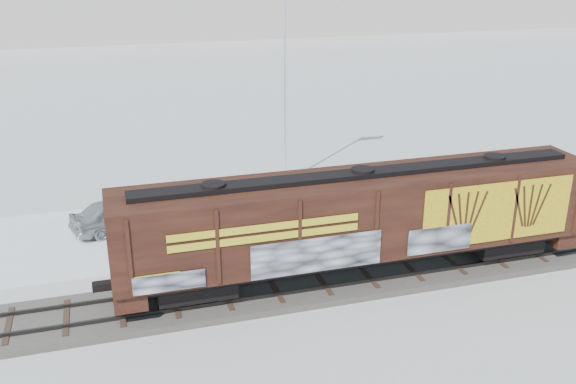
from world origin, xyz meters
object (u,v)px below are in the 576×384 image
object	(u,v)px
car_silver	(119,213)
car_dark	(385,186)
car_white	(274,204)
flagpole	(286,110)
hopper_railcar	(361,217)

from	to	relation	value
car_silver	car_dark	xyz separation A→B (m)	(14.35, 0.10, -0.08)
car_white	car_dark	distance (m)	6.74
car_silver	car_white	world-z (taller)	car_silver
flagpole	car_dark	world-z (taller)	flagpole
hopper_railcar	car_silver	world-z (taller)	hopper_railcar
flagpole	car_silver	size ratio (longest dim) A/B	2.50
car_silver	car_white	xyz separation A→B (m)	(7.69, -0.90, -0.06)
car_dark	flagpole	bearing A→B (deg)	46.04
flagpole	car_dark	size ratio (longest dim) A/B	2.37
car_silver	car_white	bearing A→B (deg)	-115.23
car_white	car_dark	bearing A→B (deg)	-66.38
flagpole	car_dark	distance (m)	7.10
hopper_railcar	car_silver	size ratio (longest dim) A/B	4.18
hopper_railcar	flagpole	world-z (taller)	flagpole
flagpole	car_white	size ratio (longest dim) A/B	2.60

